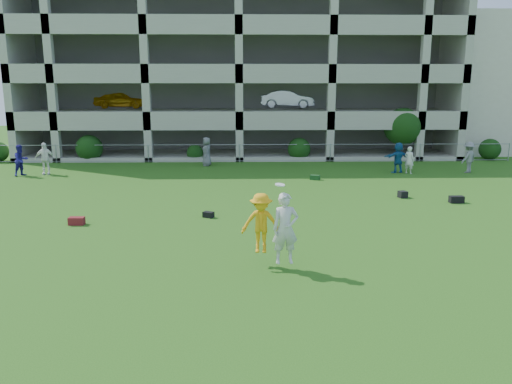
{
  "coord_description": "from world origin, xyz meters",
  "views": [
    {
      "loc": [
        0.24,
        -13.68,
        4.98
      ],
      "look_at": [
        0.67,
        3.0,
        1.4
      ],
      "focal_mm": 35.0,
      "sensor_mm": 36.0,
      "label": 1
    }
  ],
  "objects_px": {
    "bystander_b": "(45,158)",
    "bystander_c": "(207,152)",
    "bystander_d": "(398,158)",
    "bystander_a": "(21,160)",
    "bystander_e": "(409,160)",
    "bystander_f": "(468,157)",
    "crate_d": "(403,194)",
    "frisbee_contest": "(270,225)",
    "parking_garage": "(240,72)"
  },
  "relations": [
    {
      "from": "bystander_d",
      "to": "bystander_f",
      "type": "distance_m",
      "value": 4.08
    },
    {
      "from": "bystander_d",
      "to": "parking_garage",
      "type": "height_order",
      "value": "parking_garage"
    },
    {
      "from": "bystander_f",
      "to": "bystander_c",
      "type": "bearing_deg",
      "value": -45.07
    },
    {
      "from": "bystander_e",
      "to": "bystander_d",
      "type": "bearing_deg",
      "value": 14.9
    },
    {
      "from": "bystander_d",
      "to": "frisbee_contest",
      "type": "distance_m",
      "value": 17.27
    },
    {
      "from": "bystander_d",
      "to": "bystander_e",
      "type": "bearing_deg",
      "value": 134.25
    },
    {
      "from": "frisbee_contest",
      "to": "parking_garage",
      "type": "distance_m",
      "value": 28.61
    },
    {
      "from": "bystander_b",
      "to": "bystander_c",
      "type": "bearing_deg",
      "value": 7.63
    },
    {
      "from": "crate_d",
      "to": "bystander_a",
      "type": "bearing_deg",
      "value": 162.79
    },
    {
      "from": "bystander_d",
      "to": "crate_d",
      "type": "xyz_separation_m",
      "value": [
        -1.76,
        -6.55,
        -0.73
      ]
    },
    {
      "from": "bystander_d",
      "to": "parking_garage",
      "type": "bearing_deg",
      "value": -71.51
    },
    {
      "from": "bystander_c",
      "to": "bystander_d",
      "type": "xyz_separation_m",
      "value": [
        11.25,
        -2.82,
        -0.01
      ]
    },
    {
      "from": "parking_garage",
      "to": "crate_d",
      "type": "bearing_deg",
      "value": -69.15
    },
    {
      "from": "bystander_c",
      "to": "frisbee_contest",
      "type": "distance_m",
      "value": 18.25
    },
    {
      "from": "bystander_b",
      "to": "bystander_c",
      "type": "xyz_separation_m",
      "value": [
        8.96,
        2.87,
        -0.02
      ]
    },
    {
      "from": "crate_d",
      "to": "bystander_d",
      "type": "bearing_deg",
      "value": 74.98
    },
    {
      "from": "bystander_d",
      "to": "crate_d",
      "type": "height_order",
      "value": "bystander_d"
    },
    {
      "from": "bystander_a",
      "to": "bystander_d",
      "type": "relative_size",
      "value": 0.99
    },
    {
      "from": "bystander_b",
      "to": "bystander_e",
      "type": "bearing_deg",
      "value": -10.84
    },
    {
      "from": "bystander_f",
      "to": "crate_d",
      "type": "height_order",
      "value": "bystander_f"
    },
    {
      "from": "bystander_e",
      "to": "crate_d",
      "type": "height_order",
      "value": "bystander_e"
    },
    {
      "from": "bystander_c",
      "to": "crate_d",
      "type": "height_order",
      "value": "bystander_c"
    },
    {
      "from": "bystander_b",
      "to": "bystander_d",
      "type": "distance_m",
      "value": 20.21
    },
    {
      "from": "bystander_f",
      "to": "frisbee_contest",
      "type": "height_order",
      "value": "frisbee_contest"
    },
    {
      "from": "bystander_b",
      "to": "bystander_f",
      "type": "bearing_deg",
      "value": -10.19
    },
    {
      "from": "bystander_a",
      "to": "crate_d",
      "type": "xyz_separation_m",
      "value": [
        19.61,
        -6.08,
        -0.72
      ]
    },
    {
      "from": "bystander_b",
      "to": "frisbee_contest",
      "type": "height_order",
      "value": "frisbee_contest"
    },
    {
      "from": "bystander_e",
      "to": "bystander_f",
      "type": "bearing_deg",
      "value": -132.43
    },
    {
      "from": "bystander_c",
      "to": "bystander_d",
      "type": "relative_size",
      "value": 1.02
    },
    {
      "from": "bystander_c",
      "to": "bystander_e",
      "type": "relative_size",
      "value": 1.14
    },
    {
      "from": "bystander_c",
      "to": "frisbee_contest",
      "type": "relative_size",
      "value": 0.81
    },
    {
      "from": "crate_d",
      "to": "parking_garage",
      "type": "height_order",
      "value": "parking_garage"
    },
    {
      "from": "crate_d",
      "to": "parking_garage",
      "type": "relative_size",
      "value": 0.01
    },
    {
      "from": "frisbee_contest",
      "to": "bystander_c",
      "type": "bearing_deg",
      "value": 99.51
    },
    {
      "from": "bystander_c",
      "to": "bystander_a",
      "type": "bearing_deg",
      "value": -80.53
    },
    {
      "from": "frisbee_contest",
      "to": "bystander_b",
      "type": "bearing_deg",
      "value": 128.37
    },
    {
      "from": "bystander_b",
      "to": "bystander_c",
      "type": "relative_size",
      "value": 1.02
    },
    {
      "from": "bystander_d",
      "to": "crate_d",
      "type": "distance_m",
      "value": 6.82
    },
    {
      "from": "bystander_b",
      "to": "bystander_e",
      "type": "relative_size",
      "value": 1.16
    },
    {
      "from": "bystander_a",
      "to": "bystander_f",
      "type": "height_order",
      "value": "bystander_f"
    },
    {
      "from": "bystander_c",
      "to": "parking_garage",
      "type": "relative_size",
      "value": 0.06
    },
    {
      "from": "bystander_b",
      "to": "parking_garage",
      "type": "relative_size",
      "value": 0.06
    },
    {
      "from": "parking_garage",
      "to": "bystander_d",
      "type": "bearing_deg",
      "value": -54.72
    },
    {
      "from": "bystander_f",
      "to": "crate_d",
      "type": "relative_size",
      "value": 5.08
    },
    {
      "from": "bystander_d",
      "to": "bystander_e",
      "type": "distance_m",
      "value": 0.64
    },
    {
      "from": "bystander_c",
      "to": "crate_d",
      "type": "xyz_separation_m",
      "value": [
        9.49,
        -9.37,
        -0.74
      ]
    },
    {
      "from": "bystander_e",
      "to": "parking_garage",
      "type": "xyz_separation_m",
      "value": [
        -9.76,
        13.32,
        5.23
      ]
    },
    {
      "from": "bystander_c",
      "to": "bystander_e",
      "type": "distance_m",
      "value": 12.21
    },
    {
      "from": "parking_garage",
      "to": "bystander_b",
      "type": "bearing_deg",
      "value": -130.1
    },
    {
      "from": "bystander_d",
      "to": "bystander_f",
      "type": "height_order",
      "value": "bystander_f"
    }
  ]
}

